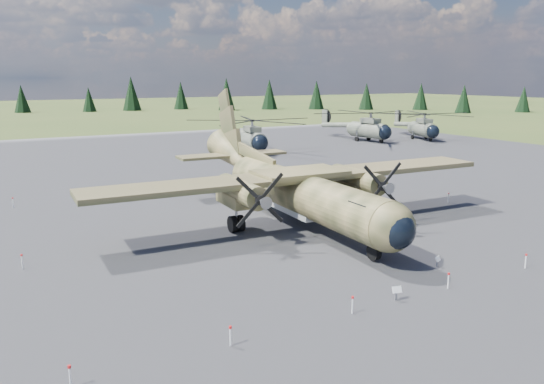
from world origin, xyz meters
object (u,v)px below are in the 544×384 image
helicopter_far (423,121)px  transport_plane (292,183)px  helicopter_mid (368,121)px  helicopter_near (251,129)px

helicopter_far → transport_plane: bearing=-126.3°
helicopter_far → helicopter_mid: bearing=-176.7°
transport_plane → helicopter_far: transport_plane is taller
helicopter_mid → helicopter_far: bearing=-19.3°
transport_plane → helicopter_far: 58.47m
transport_plane → helicopter_mid: size_ratio=1.30×
helicopter_near → helicopter_far: bearing=8.6°
transport_plane → helicopter_near: bearing=69.9°
helicopter_near → helicopter_far: (33.04, 0.27, -0.12)m
helicopter_near → helicopter_mid: 23.30m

